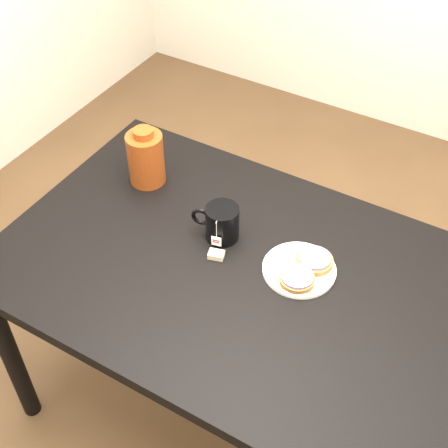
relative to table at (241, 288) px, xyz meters
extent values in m
plane|color=brown|center=(0.00, 0.00, -0.67)|extent=(4.00, 4.00, 0.00)
cube|color=black|center=(0.00, 0.00, 0.06)|extent=(1.40, 0.90, 0.04)
cylinder|color=black|center=(-0.64, -0.39, -0.31)|extent=(0.06, 0.06, 0.71)
cylinder|color=black|center=(-0.64, 0.39, -0.31)|extent=(0.06, 0.06, 0.71)
cylinder|color=white|center=(0.14, 0.08, 0.09)|extent=(0.21, 0.21, 0.01)
torus|color=white|center=(0.14, 0.08, 0.09)|extent=(0.20, 0.20, 0.01)
cylinder|color=brown|center=(0.17, 0.12, 0.10)|extent=(0.14, 0.14, 0.02)
cylinder|color=#947DA9|center=(0.17, 0.12, 0.12)|extent=(0.12, 0.12, 0.01)
cylinder|color=brown|center=(0.16, 0.03, 0.10)|extent=(0.13, 0.13, 0.02)
cylinder|color=#947DA9|center=(0.16, 0.03, 0.12)|extent=(0.12, 0.12, 0.01)
cylinder|color=black|center=(-0.11, 0.09, 0.14)|extent=(0.12, 0.12, 0.11)
cylinder|color=black|center=(-0.11, 0.09, 0.19)|extent=(0.09, 0.09, 0.00)
torus|color=black|center=(-0.18, 0.07, 0.14)|extent=(0.06, 0.03, 0.06)
cylinder|color=beige|center=(-0.10, 0.03, 0.16)|extent=(0.00, 0.00, 0.06)
cube|color=white|center=(-0.10, 0.03, 0.12)|extent=(0.03, 0.01, 0.03)
cube|color=#C6B793|center=(-0.09, 0.01, 0.09)|extent=(0.05, 0.04, 0.02)
cylinder|color=#57200B|center=(-0.46, 0.19, 0.17)|extent=(0.14, 0.14, 0.18)
cylinder|color=#57200B|center=(-0.46, 0.19, 0.27)|extent=(0.06, 0.06, 0.02)
camera|label=1|loc=(0.55, -1.04, 1.41)|focal=50.00mm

